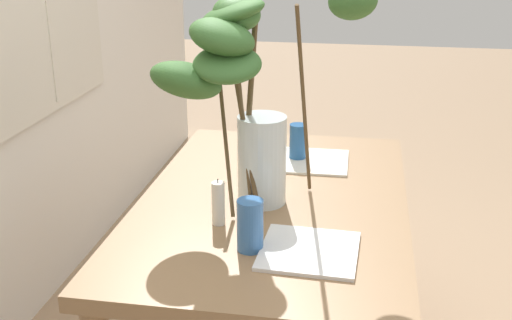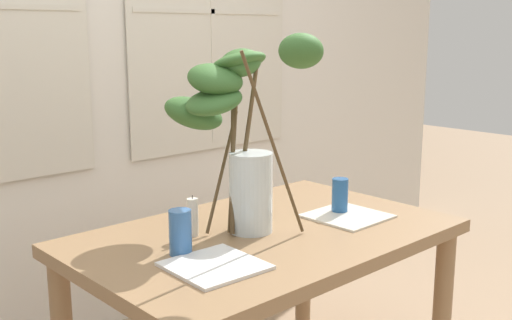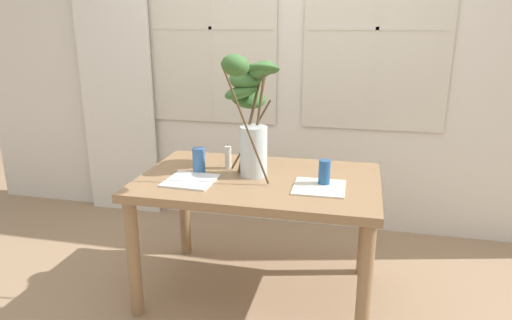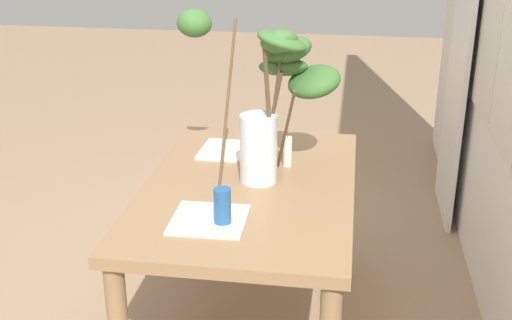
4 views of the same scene
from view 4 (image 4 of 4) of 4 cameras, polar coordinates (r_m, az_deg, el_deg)
curtain_sheer_side at (r=4.03m, az=17.44°, el=11.10°), size 0.64×0.03×2.35m
dining_table at (r=2.81m, az=-0.57°, el=-3.97°), size 1.36×0.87×0.74m
vase_with_branches at (r=2.68m, az=1.55°, el=6.07°), size 0.39×0.71×0.72m
drinking_glass_blue_left at (r=3.07m, az=0.73°, el=1.94°), size 0.07×0.07×0.15m
drinking_glass_blue_right at (r=2.41m, az=-2.91°, el=-4.04°), size 0.06×0.06×0.14m
plate_square_left at (r=3.11m, az=-2.29°, el=0.84°), size 0.28×0.28×0.01m
plate_square_right at (r=2.46m, az=-4.06°, el=-5.13°), size 0.28×0.28×0.01m
pillar_candle at (r=2.92m, az=2.73°, el=0.74°), size 0.04×0.04×0.15m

